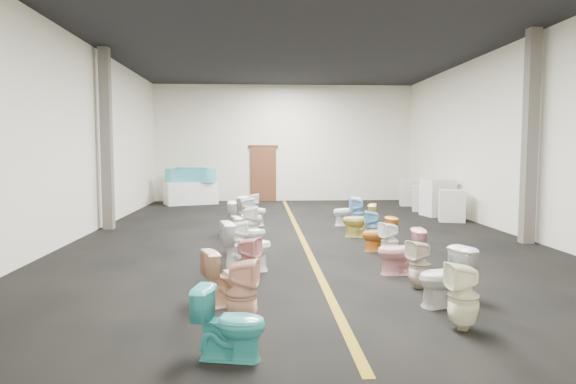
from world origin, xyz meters
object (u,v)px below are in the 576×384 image
object	(u,v)px
appliance_crate_c	(424,198)
toilet_right_3	(401,252)
display_table	(191,193)
toilet_right_7	(359,220)
appliance_crate_a	(452,206)
toilet_left_1	(242,294)
toilet_left_7	(250,224)
toilet_left_5	(239,241)
toilet_left_9	(246,213)
toilet_right_9	(346,212)
toilet_right_6	(373,227)
toilet_left_6	(249,233)
toilet_left_10	(253,211)
toilet_left_8	(245,218)
toilet_left_0	(230,323)
appliance_crate_b	(438,198)
toilet_right_4	(390,242)
toilet_right_2	(420,265)
toilet_right_5	(379,234)
toilet_left_3	(248,262)
toilet_right_8	(357,214)
toilet_left_2	(231,277)
toilet_right_1	(445,277)
toilet_right_0	(463,297)
bathtub	(191,175)
toilet_left_11	(253,207)
toilet_left_4	(247,246)

from	to	relation	value
appliance_crate_c	toilet_right_3	world-z (taller)	appliance_crate_c
display_table	toilet_right_7	world-z (taller)	display_table
appliance_crate_a	appliance_crate_c	world-z (taller)	appliance_crate_a
toilet_left_1	toilet_left_7	xyz separation A→B (m)	(-0.01, 5.31, 0.00)
toilet_left_5	toilet_left_9	world-z (taller)	toilet_left_9
toilet_right_9	toilet_left_1	bearing A→B (deg)	-38.38
toilet_left_7	toilet_right_6	size ratio (longest dim) A/B	1.10
toilet_left_6	toilet_left_10	bearing A→B (deg)	-18.02
toilet_left_1	toilet_right_6	bearing A→B (deg)	-18.55
appliance_crate_c	toilet_left_10	size ratio (longest dim) A/B	1.07
appliance_crate_a	toilet_left_7	distance (m)	6.33
appliance_crate_c	toilet_right_3	size ratio (longest dim) A/B	1.10
toilet_left_9	toilet_left_8	bearing A→B (deg)	166.04
toilet_left_0	toilet_right_3	size ratio (longest dim) A/B	0.94
appliance_crate_b	toilet_left_10	distance (m)	5.76
appliance_crate_b	toilet_left_9	xyz separation A→B (m)	(-5.70, -2.34, -0.14)
appliance_crate_c	toilet_right_4	distance (m)	8.03
toilet_right_2	toilet_right_3	xyz separation A→B (m)	(-0.05, 0.84, 0.02)
toilet_left_1	toilet_right_9	bearing A→B (deg)	-9.02
toilet_left_0	toilet_right_4	bearing A→B (deg)	-20.13
toilet_left_0	toilet_right_5	size ratio (longest dim) A/B	1.03
toilet_left_8	toilet_left_5	bearing A→B (deg)	-179.81
toilet_left_7	toilet_right_6	xyz separation A→B (m)	(2.59, -0.31, -0.04)
appliance_crate_b	toilet_left_8	distance (m)	6.55
toilet_left_3	appliance_crate_a	bearing A→B (deg)	-17.41
appliance_crate_c	toilet_right_8	xyz separation A→B (m)	(-2.94, -3.90, -0.00)
toilet_left_2	toilet_left_6	bearing A→B (deg)	-24.62
toilet_left_3	toilet_right_7	distance (m)	4.82
toilet_left_0	toilet_right_1	size ratio (longest dim) A/B	0.93
toilet_left_10	toilet_right_2	world-z (taller)	toilet_left_10
toilet_right_0	toilet_right_3	xyz separation A→B (m)	(0.00, 2.54, -0.01)
toilet_left_6	toilet_left_7	xyz separation A→B (m)	(-0.00, 0.82, 0.05)
toilet_left_1	toilet_right_6	size ratio (longest dim) A/B	1.10
toilet_left_8	toilet_right_3	xyz separation A→B (m)	(2.57, -3.87, -0.03)
display_table	toilet_left_9	world-z (taller)	display_table
appliance_crate_c	toilet_left_7	bearing A→B (deg)	-135.48
toilet_left_7	toilet_right_7	size ratio (longest dim) A/B	1.02
bathtub	toilet_left_11	size ratio (longest dim) A/B	2.43
toilet_right_5	toilet_left_0	bearing A→B (deg)	-34.31
toilet_left_9	toilet_left_11	xyz separation A→B (m)	(0.15, 1.64, -0.02)
display_table	toilet_left_8	size ratio (longest dim) A/B	2.28
display_table	toilet_left_10	bearing A→B (deg)	-66.66
appliance_crate_b	toilet_left_2	distance (m)	10.32
appliance_crate_b	appliance_crate_c	bearing A→B (deg)	90.00
toilet_left_11	toilet_right_3	world-z (taller)	toilet_left_11
toilet_right_3	toilet_right_9	bearing A→B (deg)	-177.09
toilet_left_3	bathtub	bearing A→B (deg)	33.87
toilet_left_10	toilet_right_1	xyz separation A→B (m)	(2.53, -7.19, -0.01)
toilet_left_1	toilet_left_4	distance (m)	2.70
appliance_crate_a	toilet_right_9	size ratio (longest dim) A/B	1.19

